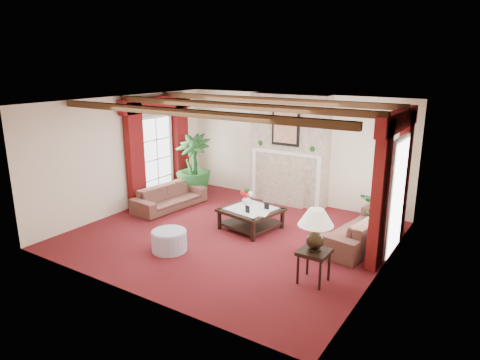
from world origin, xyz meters
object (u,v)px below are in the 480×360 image
Objects in this scene: sofa_right at (361,223)px; ottoman at (169,241)px; potted_palm at (194,179)px; sofa_left at (170,193)px; coffee_table at (251,219)px; side_table at (314,266)px.

sofa_right reaches higher than ottoman.
sofa_right is at bearing -8.42° from potted_palm.
coffee_table is at bearing -85.97° from sofa_left.
sofa_left is 2.36m from coffee_table.
sofa_left is 4.57m from sofa_right.
side_table is (4.52, -2.59, -0.18)m from potted_palm.
sofa_left is 1.07× the size of potted_palm.
coffee_table is 2.49m from side_table.
potted_palm reaches higher than coffee_table.
coffee_table is 1.97× the size of side_table.
side_table is (4.39, -1.50, -0.09)m from sofa_left.
sofa_left is at bearing 161.18° from side_table.
coffee_table is (2.48, -1.16, -0.23)m from potted_palm.
side_table is at bearing -29.80° from potted_palm.
potted_palm is 2.75m from coffee_table.
sofa_left is 1.77× the size of coffee_table.
potted_palm is 3.44m from ottoman.
potted_palm is (-4.68, 0.69, 0.03)m from sofa_right.
sofa_left is 0.85× the size of sofa_right.
potted_palm is (-0.13, 1.09, 0.09)m from sofa_left.
potted_palm is at bearing 150.20° from side_table.
sofa_right is 1.91m from side_table.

